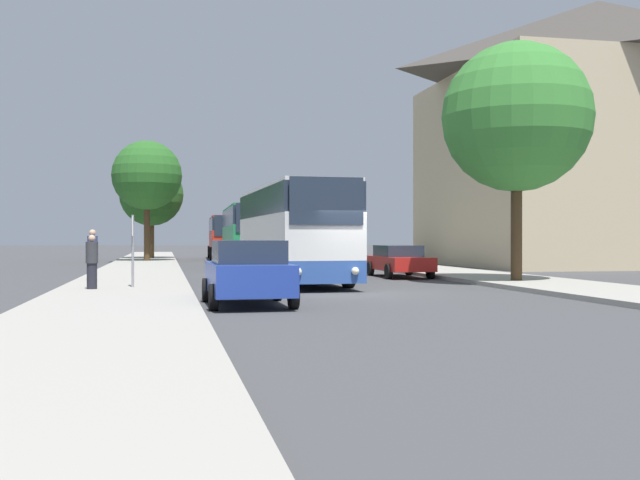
% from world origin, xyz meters
% --- Properties ---
extents(ground_plane, '(300.00, 300.00, 0.00)m').
position_xyz_m(ground_plane, '(0.00, 0.00, 0.00)').
color(ground_plane, '#424244').
rests_on(ground_plane, ground).
extents(sidewalk_left, '(4.00, 120.00, 0.15)m').
position_xyz_m(sidewalk_left, '(-7.00, 0.00, 0.07)').
color(sidewalk_left, '#A39E93').
rests_on(sidewalk_left, ground_plane).
extents(sidewalk_right, '(4.00, 120.00, 0.15)m').
position_xyz_m(sidewalk_right, '(7.00, 0.00, 0.07)').
color(sidewalk_right, '#A39E93').
rests_on(sidewalk_right, ground_plane).
extents(building_right_background, '(18.46, 15.91, 16.27)m').
position_xyz_m(building_right_background, '(20.36, 19.54, 8.13)').
color(building_right_background, '#C6B28E').
rests_on(building_right_background, ground_plane).
extents(bus_front, '(3.03, 10.89, 3.53)m').
position_xyz_m(bus_front, '(-1.16, 5.32, 1.88)').
color(bus_front, '#2D519E').
rests_on(bus_front, ground_plane).
extents(bus_middle, '(2.97, 11.82, 3.40)m').
position_xyz_m(bus_middle, '(-1.10, 20.51, 1.82)').
color(bus_middle, silver).
rests_on(bus_middle, ground_plane).
extents(bus_rear, '(3.17, 12.19, 3.25)m').
position_xyz_m(bus_rear, '(-1.05, 35.88, 1.74)').
color(bus_rear, gray).
rests_on(bus_rear, ground_plane).
extents(parked_car_left_curb, '(2.09, 3.94, 1.61)m').
position_xyz_m(parked_car_left_curb, '(-3.79, -3.60, 0.82)').
color(parked_car_left_curb, '#233D9E').
rests_on(parked_car_left_curb, ground_plane).
extents(parked_car_right_near, '(2.01, 4.60, 1.35)m').
position_xyz_m(parked_car_right_near, '(3.94, 8.35, 0.72)').
color(parked_car_right_near, red).
rests_on(parked_car_right_near, ground_plane).
extents(parked_car_right_far, '(2.22, 4.26, 1.41)m').
position_xyz_m(parked_car_right_far, '(4.07, 26.97, 0.75)').
color(parked_car_right_far, '#236B38').
rests_on(parked_car_right_far, ground_plane).
extents(bus_stop_sign, '(0.08, 0.45, 2.23)m').
position_xyz_m(bus_stop_sign, '(-6.76, 1.75, 1.54)').
color(bus_stop_sign, gray).
rests_on(bus_stop_sign, sidewalk_left).
extents(pedestrian_waiting_near, '(0.36, 0.36, 1.82)m').
position_xyz_m(pedestrian_waiting_near, '(-8.33, 5.89, 1.07)').
color(pedestrian_waiting_near, '#23232D').
rests_on(pedestrian_waiting_near, sidewalk_left).
extents(pedestrian_waiting_far, '(0.36, 0.36, 1.61)m').
position_xyz_m(pedestrian_waiting_far, '(-7.91, 1.09, 0.96)').
color(pedestrian_waiting_far, '#23232D').
rests_on(pedestrian_waiting_far, sidewalk_left).
extents(tree_left_near, '(4.60, 4.60, 7.96)m').
position_xyz_m(tree_left_near, '(-6.93, 28.85, 5.79)').
color(tree_left_near, '#47331E').
rests_on(tree_left_near, sidewalk_left).
extents(tree_left_far, '(4.74, 4.74, 7.16)m').
position_xyz_m(tree_left_far, '(-6.75, 35.40, 4.92)').
color(tree_left_far, '#513D23').
rests_on(tree_left_far, sidewalk_left).
extents(tree_right_near, '(5.33, 5.33, 8.50)m').
position_xyz_m(tree_right_near, '(6.52, 2.70, 5.96)').
color(tree_right_near, '#47331E').
rests_on(tree_right_near, sidewalk_right).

